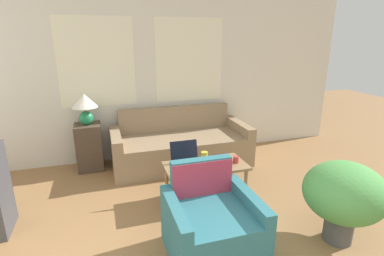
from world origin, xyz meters
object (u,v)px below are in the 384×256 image
at_px(coffee_table, 206,169).
at_px(table_lamp, 85,105).
at_px(laptop, 186,160).
at_px(cup_navy, 236,159).
at_px(armchair, 211,226).
at_px(cup_white, 227,161).
at_px(couch, 180,146).
at_px(snack_bowl, 216,163).
at_px(cup_yellow, 204,156).
at_px(potted_plant, 344,194).
at_px(tv_remote, 224,158).

bearing_deg(coffee_table, table_lamp, 135.51).
xyz_separation_m(laptop, cup_navy, (0.60, -0.11, -0.02)).
xyz_separation_m(armchair, cup_white, (0.53, 0.84, 0.22)).
bearing_deg(coffee_table, cup_white, -15.44).
bearing_deg(table_lamp, cup_navy, -38.63).
bearing_deg(couch, table_lamp, 172.57).
xyz_separation_m(laptop, cup_white, (0.47, -0.13, -0.02)).
height_order(coffee_table, cup_navy, cup_navy).
xyz_separation_m(cup_white, snack_bowl, (-0.14, 0.02, -0.01)).
bearing_deg(couch, snack_bowl, -84.61).
bearing_deg(snack_bowl, cup_yellow, 108.56).
distance_m(coffee_table, potted_plant, 1.49).
xyz_separation_m(coffee_table, potted_plant, (0.97, -1.13, 0.11)).
relative_size(coffee_table, cup_white, 11.15).
bearing_deg(cup_white, snack_bowl, 172.82).
relative_size(cup_navy, potted_plant, 0.10).
bearing_deg(potted_plant, tv_remote, 119.43).
relative_size(cup_yellow, snack_bowl, 0.69).
relative_size(armchair, snack_bowl, 5.64).
height_order(couch, potted_plant, couch).
xyz_separation_m(cup_yellow, tv_remote, (0.24, -0.06, -0.04)).
height_order(tv_remote, potted_plant, potted_plant).
height_order(table_lamp, cup_yellow, table_lamp).
distance_m(coffee_table, cup_white, 0.28).
bearing_deg(tv_remote, snack_bowl, -139.06).
bearing_deg(armchair, couch, 82.54).
distance_m(coffee_table, snack_bowl, 0.15).
height_order(couch, tv_remote, couch).
bearing_deg(cup_yellow, laptop, -160.19).
xyz_separation_m(tv_remote, potted_plant, (0.69, -1.23, 0.05)).
xyz_separation_m(table_lamp, potted_plant, (2.33, -2.46, -0.48)).
height_order(coffee_table, tv_remote, tv_remote).
bearing_deg(coffee_table, armchair, -106.93).
distance_m(armchair, tv_remote, 1.17).
bearing_deg(cup_yellow, armchair, -106.40).
relative_size(table_lamp, tv_remote, 2.92).
distance_m(armchair, cup_yellow, 1.13).
bearing_deg(coffee_table, potted_plant, -49.19).
relative_size(cup_navy, cup_yellow, 0.82).
distance_m(laptop, snack_bowl, 0.35).
height_order(coffee_table, potted_plant, potted_plant).
xyz_separation_m(laptop, snack_bowl, (0.33, -0.11, -0.03)).
xyz_separation_m(cup_navy, tv_remote, (-0.09, 0.15, -0.03)).
bearing_deg(table_lamp, tv_remote, -36.96).
xyz_separation_m(couch, cup_yellow, (0.04, -1.00, 0.23)).
xyz_separation_m(table_lamp, cup_yellow, (1.39, -1.17, -0.49)).
height_order(laptop, snack_bowl, laptop).
xyz_separation_m(couch, table_lamp, (-1.35, 0.18, 0.72)).
xyz_separation_m(cup_white, tv_remote, (0.03, 0.17, -0.03)).
xyz_separation_m(laptop, potted_plant, (1.20, -1.19, -0.00)).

